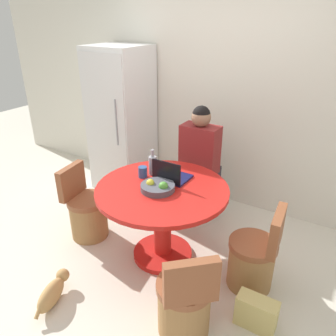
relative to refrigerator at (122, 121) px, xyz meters
The scene contains 14 objects.
ground_plane 1.87m from the refrigerator, 45.51° to the right, with size 12.00×12.00×0.00m, color beige.
wall_back 1.27m from the refrigerator, 18.32° to the left, with size 7.00×0.06×2.60m.
refrigerator is the anchor object (origin of this frame).
dining_table 1.63m from the refrigerator, 38.66° to the right, with size 1.19×1.19×0.76m.
chair_right_side 2.38m from the refrigerator, 23.55° to the right, with size 0.42×0.40×0.78m.
chair_left_side 1.35m from the refrigerator, 70.94° to the right, with size 0.42×0.41×0.78m.
chair_near_right_corner 2.53m from the refrigerator, 41.63° to the right, with size 0.47×0.47×0.78m.
person_seated 1.25m from the refrigerator, ahead, with size 0.40×0.37×1.32m.
laptop 1.49m from the refrigerator, 33.73° to the right, with size 0.29×0.26×0.22m.
fruit_bowl 1.63m from the refrigerator, 40.49° to the right, with size 0.30×0.30×0.10m.
coffee_cup 1.34m from the refrigerator, 43.10° to the right, with size 0.08×0.08×0.10m.
bottle 1.31m from the refrigerator, 38.51° to the right, with size 0.08×0.08×0.25m.
cat 2.25m from the refrigerator, 68.05° to the right, with size 0.23×0.46×0.19m.
handbag 2.73m from the refrigerator, 29.98° to the right, with size 0.30×0.14×0.26m.
Camera 1 is at (1.47, -1.97, 2.15)m, focal length 35.00 mm.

